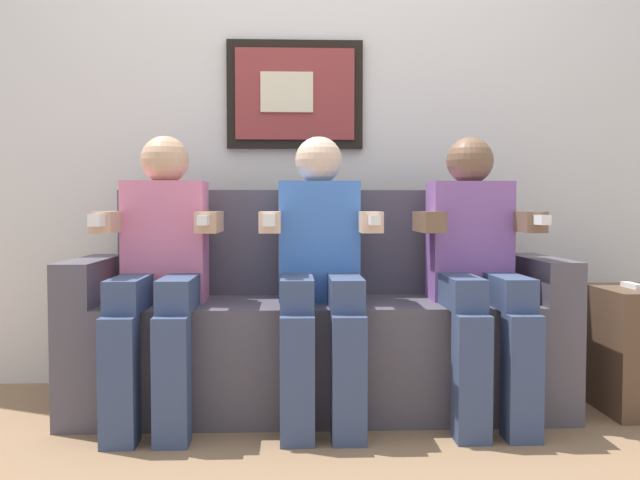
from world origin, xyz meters
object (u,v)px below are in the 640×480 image
Objects in this scene: person_on_right at (477,264)px; spare_remote_on_table at (632,286)px; person_on_left at (160,265)px; person_in_middle at (320,264)px; couch at (318,331)px.

spare_remote_on_table is at bearing 5.24° from person_on_right.
person_on_left reaches higher than spare_remote_on_table.
person_in_middle is at bearing -177.28° from spare_remote_on_table.
person_on_left is at bearing -164.74° from couch.
couch is at bearing 164.79° from person_on_right.
couch is 1.78× the size of person_in_middle.
person_in_middle reaches higher than couch.
person_on_right is (0.61, -0.17, 0.29)m from couch.
spare_remote_on_table is (1.88, 0.06, -0.10)m from person_on_left.
person_on_left is 1.89m from spare_remote_on_table.
person_on_right is (0.62, 0.00, -0.00)m from person_in_middle.
person_on_left and person_on_right have the same top height.
spare_remote_on_table is at bearing -4.84° from couch.
person_on_left is 1.23m from person_on_right.
person_in_middle is at bearing -90.02° from couch.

